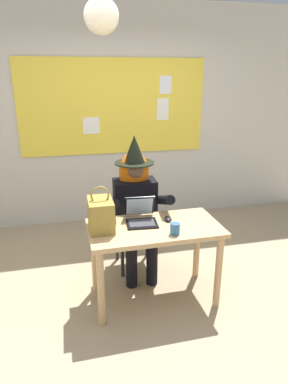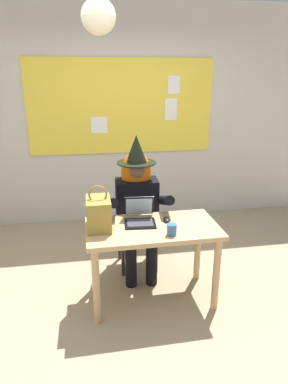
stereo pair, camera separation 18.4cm
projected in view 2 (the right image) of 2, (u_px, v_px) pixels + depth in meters
name	position (u px, v px, depth m)	size (l,w,h in m)	color
ground_plane	(147.00, 298.00, 3.12)	(24.00, 24.00, 0.00)	tan
wall_back_bulletin	(121.00, 117.00, 4.46)	(5.76, 2.13, 2.82)	beige
desk_main	(153.00, 239.00, 2.93)	(1.14, 0.62, 0.72)	tan
chair_at_desk	(136.00, 220.00, 3.58)	(0.42, 0.42, 0.89)	black
person_costumed	(137.00, 199.00, 3.37)	(0.60, 0.66, 1.40)	black
laptop	(140.00, 216.00, 2.98)	(0.29, 0.33, 0.21)	black
computer_mouse	(167.00, 219.00, 2.99)	(0.06, 0.10, 0.03)	black
handbag	(99.00, 213.00, 2.82)	(0.20, 0.30, 0.38)	olive
coffee_mug	(172.00, 229.00, 2.73)	(0.08, 0.08, 0.10)	#336099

